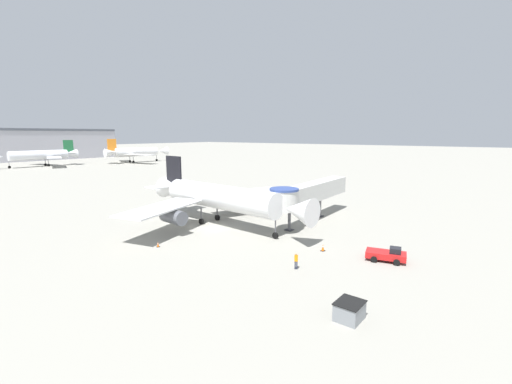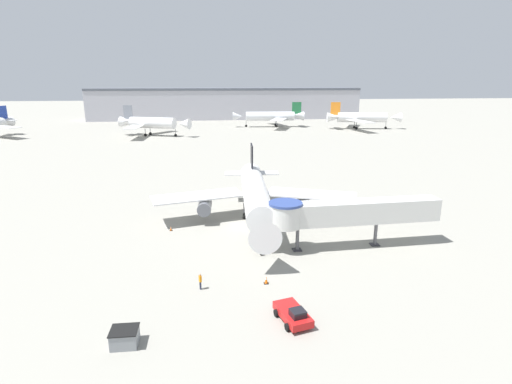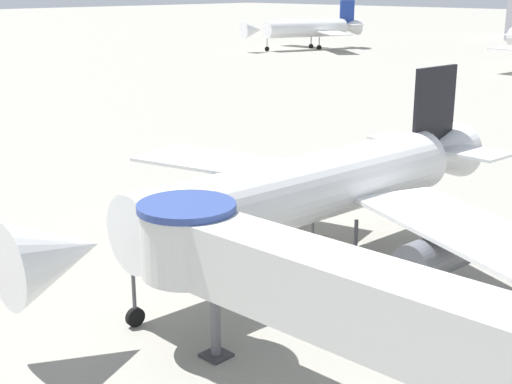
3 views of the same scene
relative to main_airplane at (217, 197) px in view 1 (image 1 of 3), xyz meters
The scene contains 10 objects.
ground_plane 4.72m from the main_airplane, 153.09° to the right, with size 800.00×800.00×0.00m, color gray.
main_airplane is the anchor object (origin of this frame).
jet_bridge 14.25m from the main_airplane, 46.71° to the right, with size 22.01×4.10×6.38m.
pushback_tug_red 25.79m from the main_airplane, 90.03° to the right, with size 3.05×4.56×1.62m.
service_container_gray 30.66m from the main_airplane, 117.67° to the right, with size 2.25×1.95×1.41m.
traffic_cone_port_wing 13.06m from the main_airplane, behind, with size 0.39×0.39×0.64m.
traffic_cone_near_nose 18.91m from the main_airplane, 94.04° to the right, with size 0.49×0.49×0.81m.
ground_crew_marshaller 20.73m from the main_airplane, 113.43° to the right, with size 0.32×0.39×1.78m.
background_jet_orange_tail 129.32m from the main_airplane, 61.66° to the left, with size 32.43×35.01×11.57m.
background_jet_green_tail 129.09m from the main_airplane, 79.29° to the left, with size 32.81×32.64×11.17m.
Camera 1 is at (-35.59, -34.85, 13.82)m, focal length 24.00 mm.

